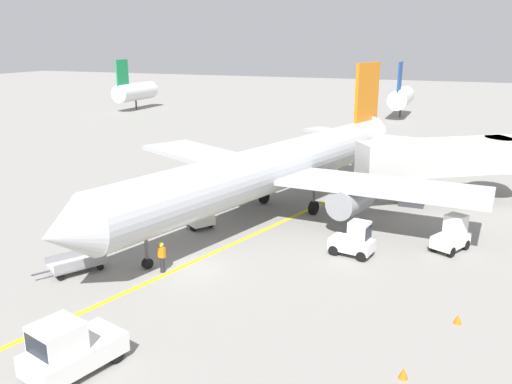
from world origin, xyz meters
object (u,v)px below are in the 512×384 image
(safety_cone_nose_left, at_px, (458,319))
(pushback_tug, at_px, (69,349))
(baggage_cart_loaded, at_px, (76,263))
(safety_cone_nose_right, at_px, (403,373))
(ground_crew_marshaller, at_px, (162,256))
(baggage_tug_by_cargo_door, at_px, (452,235))
(jet_bridge, at_px, (454,157))
(baggage_tug_near_wing, at_px, (354,240))
(belt_loader_forward_hold, at_px, (191,212))
(airliner, at_px, (277,167))

(safety_cone_nose_left, bearing_deg, pushback_tug, -145.01)
(baggage_cart_loaded, height_order, safety_cone_nose_right, baggage_cart_loaded)
(ground_crew_marshaller, bearing_deg, baggage_cart_loaded, -158.84)
(baggage_tug_by_cargo_door, xyz_separation_m, ground_crew_marshaller, (-14.11, -9.12, -0.02))
(ground_crew_marshaller, height_order, safety_cone_nose_right, ground_crew_marshaller)
(jet_bridge, height_order, baggage_cart_loaded, jet_bridge)
(safety_cone_nose_left, bearing_deg, baggage_tug_near_wing, 134.79)
(pushback_tug, distance_m, belt_loader_forward_hold, 17.16)
(jet_bridge, distance_m, safety_cone_nose_left, 19.33)
(pushback_tug, height_order, safety_cone_nose_right, pushback_tug)
(jet_bridge, relative_size, baggage_tug_near_wing, 4.61)
(airliner, height_order, safety_cone_nose_right, airliner)
(belt_loader_forward_hold, height_order, safety_cone_nose_right, belt_loader_forward_hold)
(safety_cone_nose_left, bearing_deg, safety_cone_nose_right, -108.92)
(baggage_cart_loaded, distance_m, ground_crew_marshaller, 4.62)
(baggage_cart_loaded, xyz_separation_m, ground_crew_marshaller, (4.29, 1.66, 0.44))
(baggage_tug_by_cargo_door, relative_size, baggage_cart_loaded, 0.75)
(baggage_cart_loaded, relative_size, safety_cone_nose_left, 8.30)
(baggage_tug_near_wing, distance_m, safety_cone_nose_left, 8.31)
(safety_cone_nose_left, bearing_deg, baggage_cart_loaded, -174.40)
(baggage_tug_by_cargo_door, distance_m, belt_loader_forward_hold, 16.62)
(baggage_tug_by_cargo_door, bearing_deg, jet_bridge, 93.39)
(ground_crew_marshaller, bearing_deg, pushback_tug, -79.81)
(belt_loader_forward_hold, relative_size, safety_cone_nose_right, 11.00)
(ground_crew_marshaller, bearing_deg, safety_cone_nose_right, -19.76)
(jet_bridge, height_order, belt_loader_forward_hold, jet_bridge)
(pushback_tug, xyz_separation_m, baggage_tug_near_wing, (7.35, 15.10, -0.07))
(airliner, height_order, baggage_tug_near_wing, airliner)
(pushback_tug, bearing_deg, baggage_cart_loaded, 128.77)
(airliner, height_order, pushback_tug, airliner)
(baggage_tug_by_cargo_door, relative_size, safety_cone_nose_left, 6.20)
(baggage_tug_near_wing, relative_size, baggage_cart_loaded, 0.71)
(belt_loader_forward_hold, bearing_deg, pushback_tug, -76.28)
(baggage_tug_near_wing, height_order, safety_cone_nose_right, baggage_tug_near_wing)
(ground_crew_marshaller, bearing_deg, belt_loader_forward_hold, 107.73)
(baggage_tug_near_wing, distance_m, baggage_cart_loaded, 15.36)
(airliner, xyz_separation_m, pushback_tug, (-0.57, -20.76, -2.42))
(safety_cone_nose_right, bearing_deg, airliner, 123.57)
(airliner, bearing_deg, safety_cone_nose_left, -42.45)
(belt_loader_forward_hold, distance_m, safety_cone_nose_right, 19.89)
(baggage_cart_loaded, xyz_separation_m, safety_cone_nose_right, (17.40, -3.05, -0.25))
(airliner, distance_m, jet_bridge, 13.56)
(safety_cone_nose_left, bearing_deg, belt_loader_forward_hold, 156.67)
(belt_loader_forward_hold, bearing_deg, baggage_cart_loaded, -101.16)
(airliner, relative_size, belt_loader_forward_hold, 7.19)
(jet_bridge, distance_m, safety_cone_nose_right, 24.15)
(baggage_tug_by_cargo_door, bearing_deg, pushback_tug, -124.57)
(belt_loader_forward_hold, xyz_separation_m, ground_crew_marshaller, (2.45, -7.65, 0.13))
(safety_cone_nose_left, distance_m, safety_cone_nose_right, 5.21)
(jet_bridge, relative_size, baggage_cart_loaded, 3.27)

